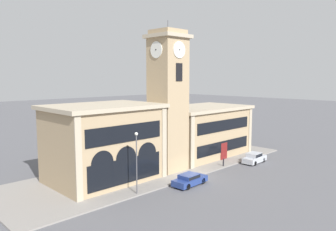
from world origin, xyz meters
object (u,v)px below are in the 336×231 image
object	(u,v)px
parked_car_mid	(254,158)
street_lamp	(137,154)
bollard	(223,162)
fire_hydrant	(254,154)
parked_car_near	(190,179)

from	to	relation	value
parked_car_mid	street_lamp	world-z (taller)	street_lamp
bollard	fire_hydrant	bearing A→B (deg)	-1.66
parked_car_near	street_lamp	world-z (taller)	street_lamp
parked_car_mid	street_lamp	xyz separation A→B (m)	(-20.18, 1.82, 3.58)
fire_hydrant	parked_car_mid	bearing A→B (deg)	-149.75
parked_car_near	bollard	bearing A→B (deg)	8.72
parked_car_near	street_lamp	xyz separation A→B (m)	(-6.23, 1.82, 3.65)
parked_car_near	bollard	xyz separation A→B (m)	(9.01, 1.83, -0.04)
parked_car_mid	street_lamp	size ratio (longest dim) A/B	0.66
street_lamp	fire_hydrant	distance (m)	23.24
parked_car_near	parked_car_mid	xyz separation A→B (m)	(13.95, -0.00, 0.07)
street_lamp	bollard	world-z (taller)	street_lamp
parked_car_mid	street_lamp	bearing A→B (deg)	172.08
fire_hydrant	bollard	bearing A→B (deg)	178.34
parked_car_near	fire_hydrant	xyz separation A→B (m)	(16.71, 1.61, -0.14)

